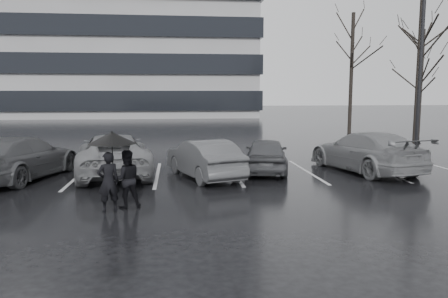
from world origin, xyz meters
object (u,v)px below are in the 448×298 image
Objects in this scene: car_west_a at (204,159)px; tree_east at (418,73)px; lamp_post at (421,61)px; car_west_c at (21,158)px; tree_north at (351,74)px; car_main at (266,155)px; car_east at (365,152)px; pedestrian_left at (108,182)px; tree_ne at (420,84)px; pedestrian_right at (126,179)px; car_west_b at (113,155)px.

tree_east is at bearing -165.82° from car_west_a.
car_west_a is at bearing -155.21° from lamp_post.
car_west_c is 0.60× the size of tree_north.
car_east reaches higher than car_main.
pedestrian_left is at bearing -141.02° from tree_east.
tree_east reaches higher than car_west_c.
tree_north is (5.43, 14.72, 3.50)m from car_east.
car_main is 2.53m from car_west_a.
lamp_post is 8.54m from tree_ne.
car_west_a is 4.86m from pedestrian_left.
car_east is at bearing -168.07° from pedestrian_right.
tree_north is at bearing -148.19° from pedestrian_left.
car_west_c is at bearing 14.31° from car_main.
lamp_post reaches higher than car_east.
tree_east is at bearing -163.76° from car_west_b.
pedestrian_right reaches higher than car_main.
lamp_post is 3.80m from tree_east.
pedestrian_right is at bearing 148.79° from car_west_c.
tree_ne is (21.33, 11.80, 2.76)m from car_west_c.
tree_north reaches higher than pedestrian_left.
tree_east reaches higher than car_west_b.
tree_north is (-1.00, 7.00, 0.25)m from tree_east.
car_west_b is at bearing -163.71° from lamp_post.
car_main is 6.54m from pedestrian_right.
tree_ne is (18.26, 11.37, 2.76)m from car_west_b.
car_east is 0.74× the size of tree_ne.
lamp_post is (4.60, 4.43, 3.68)m from car_east.
car_east is (9.33, -0.36, 0.01)m from car_west_b.
pedestrian_right is at bearing 13.78° from car_east.
tree_ne is at bearing -152.38° from pedestrian_right.
car_main is at bearing -18.12° from car_east.
tree_north is (13.80, 19.01, 3.50)m from pedestrian_right.
lamp_post reaches higher than tree_ne.
car_west_c reaches higher than car_main.
car_main is 0.45× the size of tree_north.
car_west_b is 3.52× the size of pedestrian_left.
pedestrian_right is 23.75m from tree_north.
tree_north is at bearing -141.14° from pedestrian_right.
pedestrian_right is (4.02, -4.21, 0.01)m from car_west_c.
pedestrian_right is 0.18× the size of tree_north.
car_main is 7.05m from pedestrian_left.
car_east is at bearing -136.08° from lamp_post.
car_west_c is 24.53m from tree_ne.
lamp_post is 1.38× the size of tree_ne.
car_west_a is 0.48× the size of tree_north.
pedestrian_left reaches higher than car_west_c.
lamp_post is at bearing -161.27° from pedestrian_right.
tree_ne is at bearing -135.97° from car_west_c.
car_main is at bearing -162.35° from car_west_c.
pedestrian_left is at bearing 87.48° from car_west_b.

